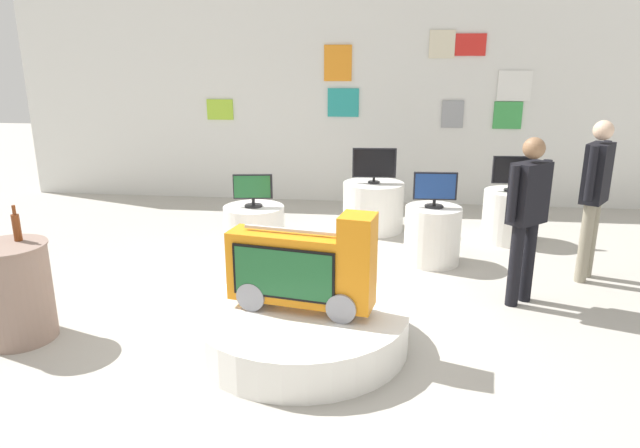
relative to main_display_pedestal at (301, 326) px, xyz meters
name	(u,v)px	position (x,y,z in m)	size (l,w,h in m)	color
ground_plane	(307,321)	(-0.01, 0.42, -0.16)	(30.00, 30.00, 0.00)	#B2ADA3
back_wall_display	(347,100)	(0.00, 5.00, 1.49)	(10.91, 0.13, 3.30)	silver
main_display_pedestal	(301,326)	(0.00, 0.00, 0.00)	(1.76, 1.76, 0.32)	white
novelty_firetruck_tv	(303,270)	(0.02, -0.01, 0.50)	(1.22, 0.52, 0.84)	gray
display_pedestal_left_rear	(373,206)	(0.50, 3.36, 0.17)	(0.83, 0.83, 0.67)	white
tv_on_left_rear	(374,164)	(0.50, 3.35, 0.77)	(0.59, 0.16, 0.48)	black
display_pedestal_center_rear	(254,234)	(-0.84, 1.91, 0.17)	(0.70, 0.70, 0.67)	white
tv_on_center_rear	(253,189)	(-0.84, 1.90, 0.71)	(0.45, 0.20, 0.38)	black
display_pedestal_right_rear	(509,216)	(2.27, 3.07, 0.17)	(0.69, 0.69, 0.67)	white
tv_on_right_rear	(514,172)	(2.27, 3.07, 0.75)	(0.54, 0.21, 0.45)	black
display_pedestal_far_right	(432,235)	(1.21, 2.12, 0.17)	(0.64, 0.64, 0.67)	white
tv_on_far_right	(435,189)	(1.21, 2.12, 0.72)	(0.49, 0.21, 0.40)	black
side_table_round	(15,292)	(-2.39, -0.17, 0.27)	(0.61, 0.61, 0.84)	gray
bottle_on_side_table	(17,226)	(-2.36, -0.06, 0.80)	(0.06, 0.06, 0.30)	brown
shopper_browsing_near_truck	(595,189)	(2.81, 1.79, 0.84)	(0.38, 0.48, 1.70)	gray
shopper_browsing_rear	(527,209)	(1.98, 1.07, 0.78)	(0.44, 0.40, 1.61)	black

